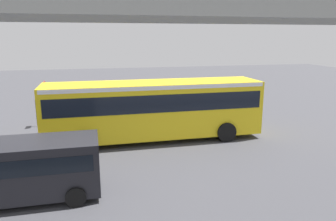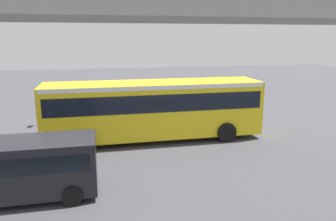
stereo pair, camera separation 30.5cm
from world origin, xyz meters
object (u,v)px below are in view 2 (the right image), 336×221
(city_bus, at_px, (154,105))
(traffic_sign, at_px, (47,96))
(pedestrian, at_px, (130,104))
(parked_van, at_px, (25,165))

(city_bus, height_order, traffic_sign, city_bus)
(city_bus, xyz_separation_m, traffic_sign, (6.07, -4.32, 0.01))
(pedestrian, height_order, traffic_sign, traffic_sign)
(city_bus, bearing_deg, pedestrian, -82.25)
(parked_van, height_order, pedestrian, parked_van)
(city_bus, distance_m, traffic_sign, 7.45)
(city_bus, relative_size, traffic_sign, 4.12)
(parked_van, distance_m, pedestrian, 11.90)
(city_bus, relative_size, parked_van, 2.40)
(traffic_sign, bearing_deg, city_bus, 144.56)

